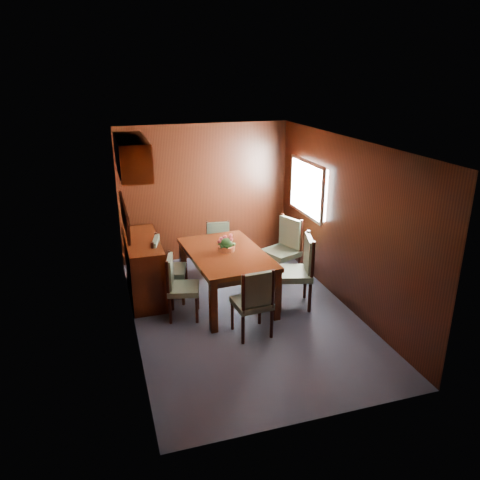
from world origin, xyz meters
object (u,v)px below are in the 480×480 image
object	(u,v)px
chair_right_near	(300,267)
flower_centerpiece	(226,242)
sideboard	(144,267)
chair_head	(254,299)
chair_left_near	(178,283)
dining_table	(226,259)

from	to	relation	value
chair_right_near	flower_centerpiece	distance (m)	1.11
sideboard	chair_head	bearing A→B (deg)	-53.45
sideboard	chair_left_near	world-z (taller)	chair_left_near
dining_table	chair_head	bearing A→B (deg)	-90.31
sideboard	flower_centerpiece	size ratio (longest dim) A/B	5.34
dining_table	chair_right_near	bearing A→B (deg)	-28.10
dining_table	chair_head	distance (m)	1.07
chair_head	sideboard	bearing A→B (deg)	122.10
chair_left_near	chair_head	distance (m)	1.14
chair_left_near	chair_right_near	world-z (taller)	chair_right_near
sideboard	dining_table	xyz separation A→B (m)	(1.13, -0.56, 0.22)
flower_centerpiece	chair_head	bearing A→B (deg)	-87.44
dining_table	chair_right_near	world-z (taller)	chair_right_near
dining_table	chair_head	xyz separation A→B (m)	(0.07, -1.06, -0.14)
dining_table	chair_left_near	distance (m)	0.82
chair_head	chair_right_near	bearing A→B (deg)	30.20
chair_right_near	chair_head	xyz separation A→B (m)	(-0.90, -0.62, -0.07)
sideboard	flower_centerpiece	distance (m)	1.33
sideboard	chair_head	xyz separation A→B (m)	(1.20, -1.61, 0.08)
dining_table	sideboard	bearing A→B (deg)	149.84
sideboard	chair_head	world-z (taller)	chair_head
chair_head	chair_left_near	bearing A→B (deg)	131.60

